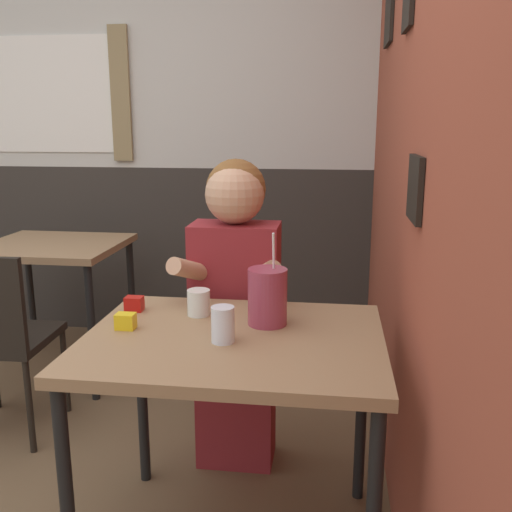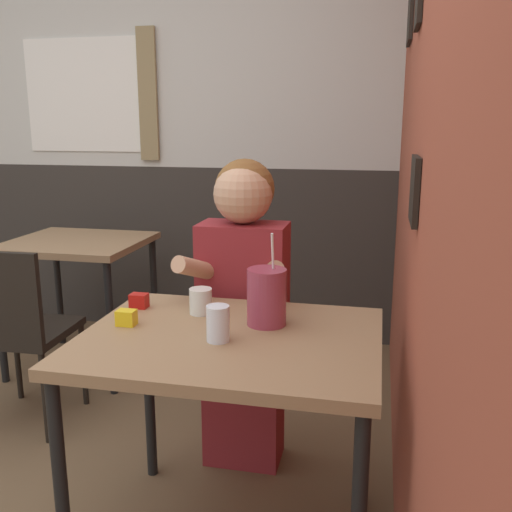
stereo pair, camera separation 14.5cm
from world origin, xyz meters
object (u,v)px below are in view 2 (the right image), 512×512
background_table (78,257)px  person_seated (244,304)px  main_table (230,359)px  chair_near_window (15,324)px  cocktail_pitcher (267,297)px

background_table → person_seated: (1.12, -0.72, 0.03)m
main_table → chair_near_window: (-1.14, 0.53, -0.16)m
background_table → cocktail_pitcher: size_ratio=2.47×
cocktail_pitcher → background_table: bearing=139.5°
chair_near_window → main_table: bearing=-27.4°
background_table → main_table: bearing=-45.5°
chair_near_window → person_seated: bearing=-3.8°
background_table → cocktail_pitcher: (1.29, -1.11, 0.19)m
chair_near_window → background_table: bearing=93.2°
chair_near_window → person_seated: size_ratio=0.69×
background_table → chair_near_window: (0.07, -0.69, -0.15)m
chair_near_window → cocktail_pitcher: bearing=-21.0°
main_table → cocktail_pitcher: 0.23m
main_table → chair_near_window: chair_near_window is taller
person_seated → chair_near_window: bearing=178.5°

